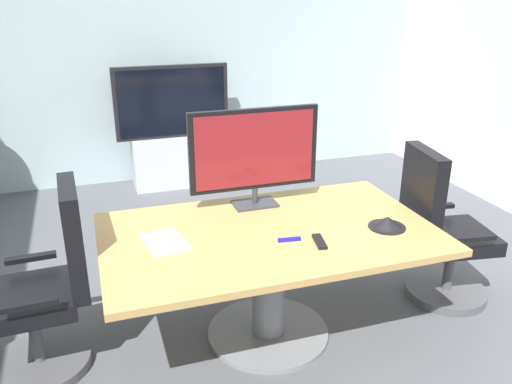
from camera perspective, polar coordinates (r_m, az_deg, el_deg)
name	(u,v)px	position (r m, az deg, el deg)	size (l,w,h in m)	color
ground_plane	(265,328)	(3.51, 0.97, -14.55)	(7.36, 7.36, 0.00)	#515459
wall_back_glass_partition	(169,46)	(5.97, -9.41, 15.27)	(5.86, 0.10, 2.91)	#9EB2B7
conference_table	(269,258)	(3.17, 1.43, -7.18)	(1.93, 1.16, 0.72)	#B2894C
office_chair_left	(48,296)	(3.18, -21.56, -10.46)	(0.60, 0.58, 1.09)	#4C4C51
office_chair_right	(440,238)	(3.81, 19.32, -4.76)	(0.63, 0.61, 1.09)	#4C4C51
tv_monitor	(254,152)	(3.33, -0.18, 4.36)	(0.84, 0.18, 0.64)	#333338
wall_display_unit	(174,146)	(5.80, -8.84, 4.91)	(1.20, 0.36, 1.31)	#B7BABC
conference_phone	(387,223)	(3.21, 14.01, -3.24)	(0.22, 0.22, 0.07)	black
remote_control	(319,241)	(2.96, 6.88, -5.33)	(0.05, 0.17, 0.02)	black
whiteboard_marker	(289,239)	(2.97, 3.62, -5.14)	(0.13, 0.02, 0.02)	#1919A5
paper_notepad	(165,242)	(2.99, -9.83, -5.33)	(0.21, 0.30, 0.01)	white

